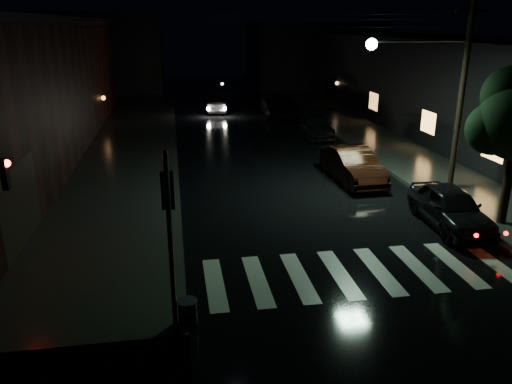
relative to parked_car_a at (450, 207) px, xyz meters
name	(u,v)px	position (x,y,z in m)	size (l,w,h in m)	color
ground	(261,289)	(-7.36, -3.33, -0.72)	(120.00, 120.00, 0.00)	black
sidewalk_left	(119,161)	(-12.36, 10.67, -0.65)	(6.00, 44.00, 0.15)	#282826
sidewalk_right	(392,150)	(2.64, 10.67, -0.65)	(4.00, 44.00, 0.15)	#282826
building_right	(473,87)	(9.64, 14.67, 2.28)	(10.00, 40.00, 6.00)	black
building_far_left	(95,52)	(-17.36, 41.67, 3.28)	(14.00, 10.00, 8.00)	black
building_far_right	(314,55)	(6.64, 41.67, 2.78)	(14.00, 10.00, 7.00)	black
crosswalk	(359,272)	(-4.36, -2.83, -0.71)	(9.00, 3.00, 0.01)	beige
signal_pole_corner	(179,269)	(-9.51, -4.79, 0.82)	(0.68, 0.61, 4.20)	slate
signal_red_facade	(5,172)	(-14.00, -1.33, 2.33)	(0.54, 0.28, 0.85)	slate
utility_pole	(448,83)	(1.47, 3.67, 3.88)	(4.92, 0.44, 8.00)	black
parked_car_a	(450,207)	(0.00, 0.00, 0.00)	(1.70, 4.23, 1.44)	black
parked_car_b	(352,165)	(-1.56, 5.66, 0.05)	(1.63, 4.67, 1.54)	black
parked_car_c	(316,126)	(-0.52, 15.37, -0.07)	(1.81, 4.45, 1.29)	black
parked_car_d	(280,106)	(-1.22, 22.87, 0.07)	(2.62, 5.67, 1.58)	black
oncoming_car	(218,104)	(-5.87, 25.45, -0.04)	(1.44, 4.14, 1.36)	black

